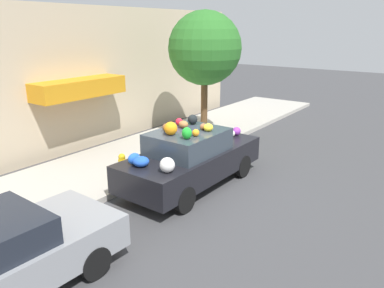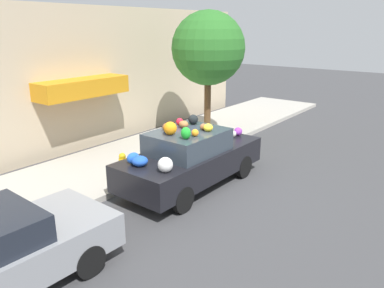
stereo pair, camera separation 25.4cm
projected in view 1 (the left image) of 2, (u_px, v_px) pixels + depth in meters
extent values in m
plane|color=#424244|center=(193.00, 185.00, 9.90)|extent=(60.00, 60.00, 0.00)
cube|color=#B2ADA3|center=(121.00, 162.00, 11.39)|extent=(24.00, 3.20, 0.15)
cube|color=#C6B293|center=(68.00, 81.00, 11.98)|extent=(18.00, 0.30, 4.68)
cube|color=orange|center=(80.00, 88.00, 11.67)|extent=(3.05, 0.90, 0.55)
cylinder|color=brown|center=(204.00, 105.00, 13.66)|extent=(0.24, 0.24, 2.23)
sphere|color=#2D7228|center=(205.00, 48.00, 13.05)|extent=(2.58, 2.58, 2.58)
cylinder|color=gold|center=(123.00, 169.00, 9.86)|extent=(0.20, 0.20, 0.55)
sphere|color=gold|center=(122.00, 157.00, 9.76)|extent=(0.18, 0.18, 0.18)
cube|color=black|center=(192.00, 162.00, 9.72)|extent=(4.25, 1.74, 0.67)
cube|color=#333D47|center=(188.00, 142.00, 9.40)|extent=(1.92, 1.51, 0.54)
cylinder|color=black|center=(198.00, 155.00, 11.26)|extent=(0.62, 0.19, 0.62)
cylinder|color=black|center=(243.00, 166.00, 10.37)|extent=(0.62, 0.19, 0.62)
cylinder|color=black|center=(135.00, 183.00, 9.26)|extent=(0.62, 0.19, 0.62)
cylinder|color=black|center=(185.00, 200.00, 8.37)|extent=(0.62, 0.19, 0.62)
ellipsoid|color=#976436|center=(183.00, 124.00, 9.60)|extent=(0.27, 0.30, 0.19)
ellipsoid|color=brown|center=(203.00, 127.00, 9.44)|extent=(0.21, 0.15, 0.16)
ellipsoid|color=blue|center=(134.00, 159.00, 8.59)|extent=(0.35, 0.26, 0.27)
sphere|color=purple|center=(237.00, 131.00, 10.89)|extent=(0.29, 0.29, 0.24)
ellipsoid|color=brown|center=(166.00, 127.00, 9.28)|extent=(0.27, 0.28, 0.20)
ellipsoid|color=blue|center=(141.00, 161.00, 8.46)|extent=(0.46, 0.46, 0.23)
sphere|color=orange|center=(196.00, 133.00, 8.88)|extent=(0.24, 0.24, 0.17)
sphere|color=red|center=(214.00, 137.00, 10.40)|extent=(0.23, 0.23, 0.18)
sphere|color=orange|center=(171.00, 128.00, 8.97)|extent=(0.44, 0.44, 0.32)
ellipsoid|color=green|center=(187.00, 133.00, 8.64)|extent=(0.24, 0.25, 0.28)
ellipsoid|color=yellow|center=(208.00, 127.00, 9.30)|extent=(0.33, 0.33, 0.19)
sphere|color=red|center=(179.00, 122.00, 9.86)|extent=(0.23, 0.23, 0.19)
sphere|color=white|center=(167.00, 165.00, 8.10)|extent=(0.40, 0.40, 0.34)
sphere|color=white|center=(139.00, 160.00, 8.60)|extent=(0.27, 0.27, 0.19)
ellipsoid|color=#975736|center=(188.00, 133.00, 8.84)|extent=(0.21, 0.22, 0.18)
sphere|color=pink|center=(212.00, 132.00, 10.84)|extent=(0.32, 0.32, 0.23)
sphere|color=black|center=(193.00, 119.00, 9.95)|extent=(0.29, 0.29, 0.26)
sphere|color=purple|center=(194.00, 134.00, 10.73)|extent=(0.22, 0.22, 0.16)
sphere|color=white|center=(232.00, 133.00, 10.75)|extent=(0.26, 0.26, 0.19)
cylinder|color=black|center=(42.00, 232.00, 7.10)|extent=(0.57, 0.20, 0.57)
cylinder|color=black|center=(95.00, 263.00, 6.18)|extent=(0.57, 0.20, 0.57)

